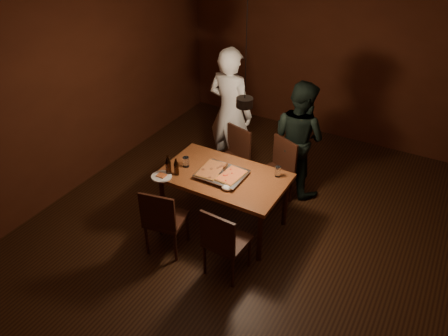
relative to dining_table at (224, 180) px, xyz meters
The scene contains 19 objects.
room_shell 0.76m from the dining_table, ahead, with size 6.00×6.00×6.00m.
dining_table is the anchor object (origin of this frame).
chair_far_left 0.88m from the dining_table, 110.77° to the left, with size 0.52×0.52×0.49m.
chair_far_right 0.92m from the dining_table, 66.50° to the left, with size 0.55×0.55×0.49m.
chair_near_left 0.88m from the dining_table, 113.80° to the right, with size 0.50×0.50×0.49m.
chair_near_right 0.89m from the dining_table, 61.01° to the right, with size 0.44×0.44×0.49m.
pizza_tray 0.11m from the dining_table, 101.50° to the right, with size 0.55×0.45×0.05m, color silver.
pizza_meat 0.20m from the dining_table, 162.86° to the right, with size 0.25×0.40×0.02m, color maroon.
pizza_cheese 0.18m from the dining_table, 17.07° to the right, with size 0.23×0.37×0.02m, color gold.
spatula 0.14m from the dining_table, 96.70° to the right, with size 0.09×0.24×0.04m, color silver, non-canonical shape.
beer_bottle_a 0.69m from the dining_table, 152.66° to the right, with size 0.07×0.07×0.25m.
beer_bottle_b 0.60m from the dining_table, 151.59° to the right, with size 0.06×0.06×0.22m.
water_glass_left 0.52m from the dining_table, behind, with size 0.08×0.08×0.13m, color silver.
water_glass_right 0.65m from the dining_table, 27.13° to the left, with size 0.07×0.07×0.13m, color silver.
plate_slice 0.75m from the dining_table, 147.13° to the right, with size 0.25×0.25×0.03m.
napkin 0.32m from the dining_table, 54.56° to the right, with size 0.13×0.10×0.05m, color white.
diner_white 1.33m from the dining_table, 115.70° to the left, with size 0.69×0.45×1.89m, color white.
diner_dark 1.30m from the dining_table, 68.41° to the left, with size 0.78×0.61×1.61m, color black.
pendant_lamp 1.11m from the dining_table, ahead, with size 0.18×0.18×1.10m.
Camera 1 is at (1.89, -3.76, 3.68)m, focal length 35.00 mm.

